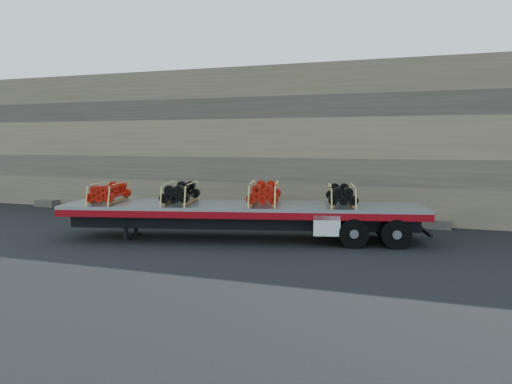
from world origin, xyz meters
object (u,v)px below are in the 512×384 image
trailer (242,222)px  bundle_front (109,193)px  bundle_midfront (181,194)px  bundle_rear (341,196)px  bundle_midrear (264,194)px

trailer → bundle_front: bearing=180.0°
bundle_midfront → bundle_rear: bearing=-0.0°
bundle_front → bundle_rear: (8.21, 2.17, -0.00)m
bundle_front → bundle_midrear: bearing=0.0°
bundle_midrear → bundle_rear: size_ratio=1.11×
trailer → bundle_rear: bearing=0.0°
bundle_rear → bundle_midfront: bearing=180.0°
bundle_rear → bundle_midrear: bearing=180.0°
bundle_rear → bundle_front: bearing=180.0°
bundle_front → bundle_midfront: 2.69m
trailer → bundle_front: (-4.80, -1.27, 0.99)m
trailer → bundle_rear: size_ratio=6.60×
bundle_midfront → bundle_midrear: bearing=-0.0°
bundle_midrear → bundle_rear: 2.73m
bundle_front → bundle_rear: 8.49m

